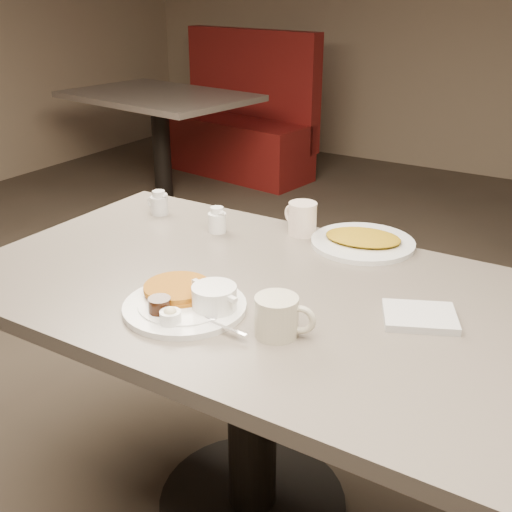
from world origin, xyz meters
The scene contains 10 objects.
room centered at (0.00, 0.00, 1.40)m, with size 7.04×8.04×2.84m.
diner_table centered at (0.00, 0.00, 0.58)m, with size 1.50×0.90×0.75m.
main_plate centered at (-0.05, -0.19, 0.77)m, with size 0.38×0.35×0.07m.
coffee_mug_near centered at (0.18, -0.18, 0.80)m, with size 0.15×0.12×0.09m.
napkin centered at (0.43, 0.04, 0.76)m, with size 0.20×0.19×0.02m.
coffee_mug_far centered at (-0.05, 0.37, 0.80)m, with size 0.13×0.11×0.10m.
creamer_left centered at (-0.54, 0.29, 0.79)m, with size 0.09×0.07×0.08m.
creamer_right centered at (-0.28, 0.25, 0.79)m, with size 0.08×0.06×0.08m.
hash_plate centered at (0.14, 0.39, 0.76)m, with size 0.36×0.36×0.04m.
booth_back_left centered at (-2.03, 2.96, 0.41)m, with size 1.47×1.66×1.12m.
Camera 1 is at (0.76, -1.22, 1.46)m, focal length 44.11 mm.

